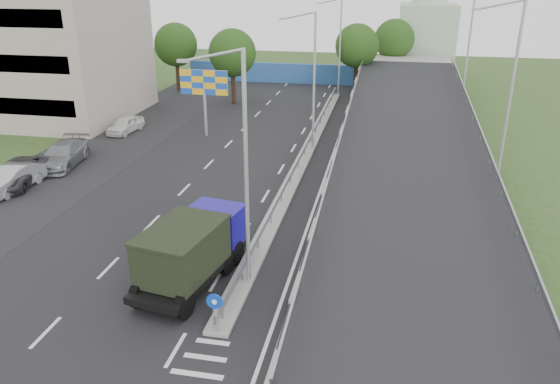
% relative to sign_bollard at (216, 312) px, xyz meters
% --- Properties ---
extents(ground, '(160.00, 160.00, 0.00)m').
position_rel_sign_bollard_xyz_m(ground, '(0.00, -2.17, -1.03)').
color(ground, '#2D4C1E').
rests_on(ground, ground).
extents(road_surface, '(26.00, 90.00, 0.04)m').
position_rel_sign_bollard_xyz_m(road_surface, '(-3.00, 17.83, -1.03)').
color(road_surface, black).
rests_on(road_surface, ground).
extents(parking_strip, '(8.00, 90.00, 0.05)m').
position_rel_sign_bollard_xyz_m(parking_strip, '(-16.00, 17.83, -1.03)').
color(parking_strip, black).
rests_on(parking_strip, ground).
extents(median, '(1.00, 44.00, 0.20)m').
position_rel_sign_bollard_xyz_m(median, '(0.00, 21.83, -0.93)').
color(median, gray).
rests_on(median, ground).
extents(overpass_ramp, '(10.00, 50.00, 3.50)m').
position_rel_sign_bollard_xyz_m(overpass_ramp, '(7.50, 21.83, 0.72)').
color(overpass_ramp, gray).
rests_on(overpass_ramp, ground).
extents(median_guardrail, '(0.09, 44.00, 0.71)m').
position_rel_sign_bollard_xyz_m(median_guardrail, '(0.00, 21.83, -0.28)').
color(median_guardrail, gray).
rests_on(median_guardrail, median).
extents(sign_bollard, '(0.64, 0.23, 1.67)m').
position_rel_sign_bollard_xyz_m(sign_bollard, '(0.00, 0.00, 0.00)').
color(sign_bollard, black).
rests_on(sign_bollard, median).
extents(lamp_post_near, '(2.74, 0.18, 10.08)m').
position_rel_sign_bollard_xyz_m(lamp_post_near, '(0.11, 3.83, 4.77)').
color(lamp_post_near, '#B2B5B7').
rests_on(lamp_post_near, median).
extents(lamp_post_mid, '(2.74, 0.18, 10.08)m').
position_rel_sign_bollard_xyz_m(lamp_post_mid, '(0.11, 23.83, 4.77)').
color(lamp_post_mid, '#B2B5B7').
rests_on(lamp_post_mid, median).
extents(lamp_post_far, '(2.74, 0.18, 10.08)m').
position_rel_sign_bollard_xyz_m(lamp_post_far, '(0.11, 43.83, 4.77)').
color(lamp_post_far, '#B2B5B7').
rests_on(lamp_post_far, median).
extents(beige_building, '(24.00, 14.00, 12.00)m').
position_rel_sign_bollard_xyz_m(beige_building, '(-30.00, 29.83, 4.97)').
color(beige_building, '#AD9B91').
rests_on(beige_building, ground).
extents(blue_wall, '(30.00, 0.50, 2.40)m').
position_rel_sign_bollard_xyz_m(blue_wall, '(-4.00, 49.83, 0.17)').
color(blue_wall, '#2B569E').
rests_on(blue_wall, ground).
extents(church, '(7.00, 7.00, 13.80)m').
position_rel_sign_bollard_xyz_m(church, '(10.00, 57.83, 4.28)').
color(church, '#B2CCAD').
rests_on(church, ground).
extents(billboard, '(4.00, 0.24, 5.50)m').
position_rel_sign_bollard_xyz_m(billboard, '(-9.00, 25.83, 3.15)').
color(billboard, '#B2B5B7').
rests_on(billboard, ground).
extents(tree_left_mid, '(4.80, 4.80, 7.60)m').
position_rel_sign_bollard_xyz_m(tree_left_mid, '(-10.00, 37.83, 4.14)').
color(tree_left_mid, black).
rests_on(tree_left_mid, ground).
extents(tree_median_far, '(4.80, 4.80, 7.60)m').
position_rel_sign_bollard_xyz_m(tree_median_far, '(2.00, 45.83, 4.14)').
color(tree_median_far, black).
rests_on(tree_median_far, ground).
extents(tree_left_far, '(4.80, 4.80, 7.60)m').
position_rel_sign_bollard_xyz_m(tree_left_far, '(-18.00, 42.83, 4.14)').
color(tree_left_far, black).
rests_on(tree_left_far, ground).
extents(tree_ramp_far, '(4.80, 4.80, 7.60)m').
position_rel_sign_bollard_xyz_m(tree_ramp_far, '(6.00, 52.83, 4.14)').
color(tree_ramp_far, black).
rests_on(tree_ramp_far, ground).
extents(dump_truck, '(3.60, 7.08, 2.98)m').
position_rel_sign_bollard_xyz_m(dump_truck, '(-2.16, 3.64, 0.61)').
color(dump_truck, black).
rests_on(dump_truck, ground).
extents(parked_car_b, '(2.03, 4.88, 1.57)m').
position_rel_sign_bollard_xyz_m(parked_car_b, '(-17.10, 11.67, -0.25)').
color(parked_car_b, '#A2A4A7').
rests_on(parked_car_b, ground).
extents(parked_car_c, '(3.35, 5.86, 1.54)m').
position_rel_sign_bollard_xyz_m(parked_car_c, '(-17.46, 12.68, -0.26)').
color(parked_car_c, '#333237').
rests_on(parked_car_c, ground).
extents(parked_car_d, '(3.10, 5.93, 1.64)m').
position_rel_sign_bollard_xyz_m(parked_car_d, '(-16.58, 16.65, -0.21)').
color(parked_car_d, gray).
rests_on(parked_car_d, ground).
extents(parked_car_e, '(2.12, 4.26, 1.39)m').
position_rel_sign_bollard_xyz_m(parked_car_e, '(-16.11, 25.43, -0.34)').
color(parked_car_e, white).
rests_on(parked_car_e, ground).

